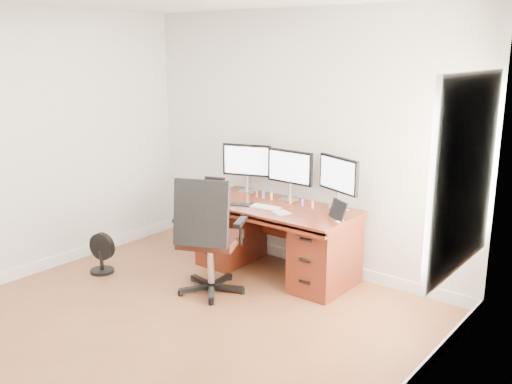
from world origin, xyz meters
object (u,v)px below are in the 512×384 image
Objects in this scene: floor_fan at (101,254)px; monitor_center at (290,169)px; desk at (276,237)px; office_chair at (209,256)px; keyboard at (265,207)px.

floor_fan is 0.78× the size of monitor_center.
desk is 0.72m from monitor_center.
office_chair is (-0.20, -0.80, -0.02)m from desk.
keyboard is (1.44, 0.95, 0.55)m from floor_fan.
desk is 0.83m from office_chair.
office_chair reaches higher than floor_fan.
desk is 5.78× the size of keyboard.
keyboard reaches higher than floor_fan.
desk is 3.95× the size of floor_fan.
monitor_center is (1.45, 1.36, 0.88)m from floor_fan.
monitor_center reaches higher than floor_fan.
office_chair is 2.12× the size of monitor_center.
office_chair is at bearing -113.15° from keyboard.
desk is at bearing -88.70° from monitor_center.
office_chair is 1.27m from monitor_center.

